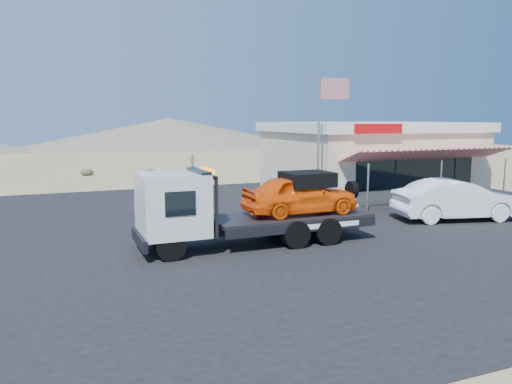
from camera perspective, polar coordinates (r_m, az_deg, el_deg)
ground at (r=16.36m, az=0.25°, el=-6.24°), size 120.00×120.00×0.00m
asphalt_lot at (r=19.81m, az=2.28°, el=-3.62°), size 32.00×24.00×0.02m
tow_truck at (r=16.25m, az=-0.56°, el=-1.33°), size 7.69×2.28×2.57m
white_sedan at (r=21.93m, az=21.93°, el=-0.83°), size 5.29×2.86×1.65m
jerky_store at (r=28.90m, az=12.81°, el=3.94°), size 10.40×9.97×3.90m
flagpole at (r=22.06m, az=7.71°, el=7.37°), size 1.55×0.10×6.00m
distant_hills at (r=69.90m, az=-25.40°, el=5.75°), size 126.00×48.00×4.20m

